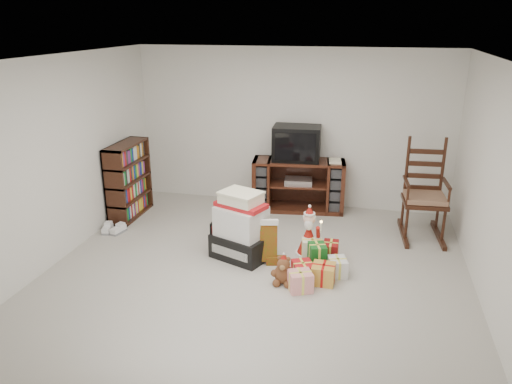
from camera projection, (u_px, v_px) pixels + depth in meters
The scene contains 13 objects.
room at pixel (256, 174), 5.59m from camera, with size 5.01×5.01×2.51m.
tv_stand at pixel (298, 185), 7.87m from camera, with size 1.47×0.68×0.81m.
bookshelf at pixel (129, 181), 7.58m from camera, with size 0.31×0.94×1.14m.
rocking_chair at pixel (424, 202), 6.92m from camera, with size 0.64×0.98×1.42m.
gift_pile at pixel (241, 230), 6.28m from camera, with size 0.82×0.72×0.86m.
red_suitcase at pixel (226, 239), 6.39m from camera, with size 0.36×0.20×0.53m.
stocking at pixel (269, 242), 6.15m from camera, with size 0.27×0.12×0.58m, color #0C710C, non-canonical shape.
teddy_bear at pixel (284, 272), 5.72m from camera, with size 0.23×0.20×0.33m.
santa_figurine at pixel (309, 237), 6.36m from camera, with size 0.33×0.31×0.68m.
mrs_claus_figurine at pixel (228, 223), 6.89m from camera, with size 0.28×0.27×0.58m.
sneaker_pair at pixel (113, 229), 7.12m from camera, with size 0.33×0.28×0.09m.
gift_cluster at pixel (319, 264), 5.97m from camera, with size 0.70×1.02×0.24m.
crt_television at pixel (297, 143), 7.69m from camera, with size 0.75×0.57×0.53m.
Camera 1 is at (1.21, -5.20, 2.90)m, focal length 35.00 mm.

